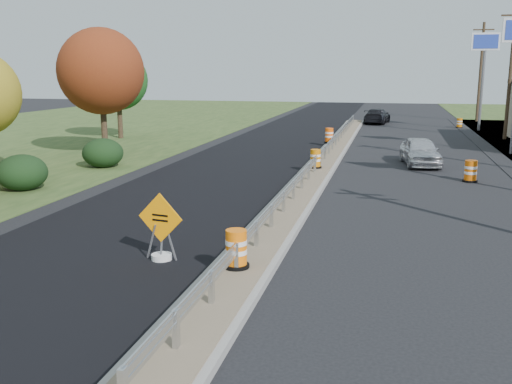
% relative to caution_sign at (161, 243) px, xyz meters
% --- Properties ---
extents(ground, '(140.00, 140.00, 0.00)m').
position_rel_caution_sign_xyz_m(ground, '(2.33, 7.07, -0.46)').
color(ground, black).
rests_on(ground, ground).
extents(milled_overlay, '(7.20, 120.00, 0.01)m').
position_rel_caution_sign_xyz_m(milled_overlay, '(-2.07, 17.07, -0.46)').
color(milled_overlay, black).
rests_on(milled_overlay, ground).
extents(median, '(1.60, 55.00, 0.23)m').
position_rel_caution_sign_xyz_m(median, '(2.33, 15.07, -0.35)').
color(median, gray).
rests_on(median, ground).
extents(guardrail, '(0.10, 46.15, 0.72)m').
position_rel_caution_sign_xyz_m(guardrail, '(2.33, 16.07, 0.27)').
color(guardrail, silver).
rests_on(guardrail, median).
extents(pylon_sign_north, '(2.20, 0.30, 7.90)m').
position_rel_caution_sign_xyz_m(pylon_sign_north, '(12.83, 37.07, 6.01)').
color(pylon_sign_north, slate).
rests_on(pylon_sign_north, ground).
extents(utility_pole_nmid, '(1.90, 0.26, 9.40)m').
position_rel_caution_sign_xyz_m(utility_pole_nmid, '(13.83, 31.07, 4.47)').
color(utility_pole_nmid, '#473523').
rests_on(utility_pole_nmid, ground).
extents(utility_pole_north, '(1.90, 0.26, 9.40)m').
position_rel_caution_sign_xyz_m(utility_pole_north, '(13.83, 46.07, 4.47)').
color(utility_pole_north, '#473523').
rests_on(utility_pole_north, ground).
extents(hedge_mid, '(2.09, 2.09, 1.52)m').
position_rel_caution_sign_xyz_m(hedge_mid, '(-9.17, 7.07, 0.30)').
color(hedge_mid, black).
rests_on(hedge_mid, ground).
extents(hedge_north, '(2.09, 2.09, 1.52)m').
position_rel_caution_sign_xyz_m(hedge_north, '(-8.67, 13.07, 0.30)').
color(hedge_north, black).
rests_on(hedge_north, ground).
extents(tree_near_red, '(4.95, 4.95, 7.35)m').
position_rel_caution_sign_xyz_m(tree_near_red, '(-10.67, 17.07, 4.40)').
color(tree_near_red, '#473523').
rests_on(tree_near_red, ground).
extents(tree_near_back, '(4.29, 4.29, 6.37)m').
position_rel_caution_sign_xyz_m(tree_near_back, '(-13.67, 25.07, 3.75)').
color(tree_near_back, '#473523').
rests_on(tree_near_back, ground).
extents(caution_sign, '(1.31, 0.55, 1.82)m').
position_rel_caution_sign_xyz_m(caution_sign, '(0.00, 0.00, 0.00)').
color(caution_sign, white).
rests_on(caution_sign, ground).
extents(barrel_median_near, '(0.64, 0.64, 0.94)m').
position_rel_caution_sign_xyz_m(barrel_median_near, '(2.26, -0.72, 0.22)').
color(barrel_median_near, black).
rests_on(barrel_median_near, median).
extents(barrel_median_mid, '(0.63, 0.63, 0.92)m').
position_rel_caution_sign_xyz_m(barrel_median_mid, '(2.22, 14.10, 0.21)').
color(barrel_median_mid, black).
rests_on(barrel_median_mid, median).
extents(barrel_median_far, '(0.66, 0.66, 0.97)m').
position_rel_caution_sign_xyz_m(barrel_median_far, '(1.78, 24.21, 0.24)').
color(barrel_median_far, black).
rests_on(barrel_median_far, median).
extents(barrel_shoulder_near, '(0.67, 0.67, 0.98)m').
position_rel_caution_sign_xyz_m(barrel_shoulder_near, '(9.33, 13.35, 0.01)').
color(barrel_shoulder_near, black).
rests_on(barrel_shoulder_near, ground).
extents(barrel_shoulder_far, '(0.57, 0.57, 0.83)m').
position_rel_caution_sign_xyz_m(barrel_shoulder_far, '(11.53, 39.26, -0.06)').
color(barrel_shoulder_far, black).
rests_on(barrel_shoulder_far, ground).
extents(car_silver, '(2.32, 4.51, 1.47)m').
position_rel_caution_sign_xyz_m(car_silver, '(7.32, 17.70, 0.27)').
color(car_silver, silver).
rests_on(car_silver, ground).
extents(car_dark_far, '(2.55, 5.04, 1.40)m').
position_rel_caution_sign_xyz_m(car_dark_far, '(4.39, 41.85, 0.24)').
color(car_dark_far, black).
rests_on(car_dark_far, ground).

